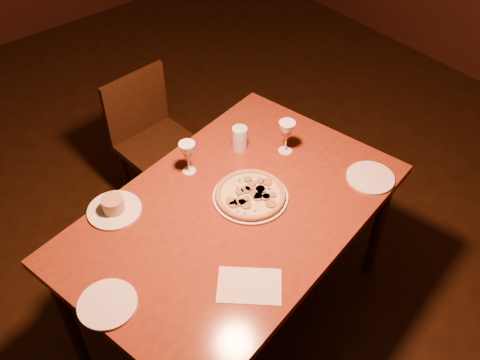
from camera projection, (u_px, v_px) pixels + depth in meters
floor at (226, 341)px, 2.64m from camera, size 7.00×7.00×0.00m
dining_table at (234, 220)px, 2.28m from camera, size 1.59×1.19×0.77m
chair_far at (152, 137)px, 3.04m from camera, size 0.43×0.43×0.83m
pizza_plate at (250, 195)px, 2.27m from camera, size 0.32×0.32×0.04m
ramekin_saucer at (114, 207)px, 2.21m from camera, size 0.22×0.22×0.07m
wine_glass_far at (188, 158)px, 2.34m from camera, size 0.07×0.07×0.16m
wine_glass_right at (286, 137)px, 2.44m from camera, size 0.08×0.08×0.17m
water_tumbler at (240, 138)px, 2.47m from camera, size 0.07×0.07×0.12m
side_plate_left at (107, 304)px, 1.89m from camera, size 0.21×0.21×0.01m
side_plate_near at (370, 178)px, 2.36m from camera, size 0.21×0.21×0.01m
menu_card at (249, 285)px, 1.96m from camera, size 0.28×0.28×0.00m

